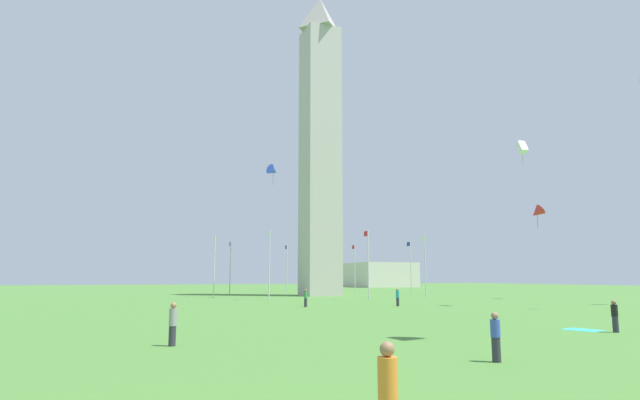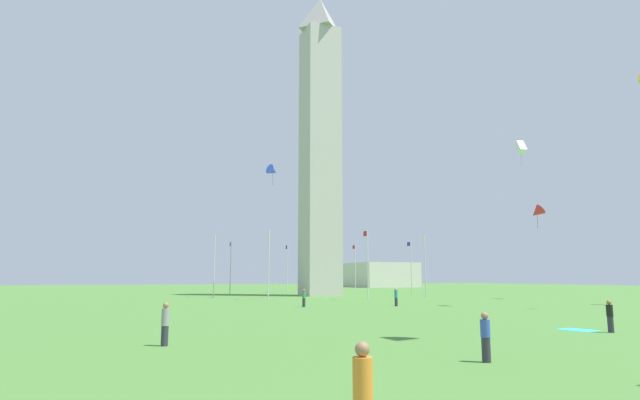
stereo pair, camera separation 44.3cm
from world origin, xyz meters
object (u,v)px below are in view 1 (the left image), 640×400
person_blue_shirt (496,337)px  picnic_blanket_near_first_person (583,330)px  flagpole_e (214,263)px  kite_blue_delta (273,171)px  flagpole_se (269,261)px  person_orange_shirt (388,399)px  flagpole_s (368,261)px  person_black_shirt (615,316)px  flagpole_sw (425,263)px  person_green_shirt (306,298)px  flagpole_ne (230,265)px  obelisk_monument (320,141)px  flagpole_w (411,265)px  kite_red_delta (537,212)px  person_gray_shirt (173,324)px  flagpole_nw (355,266)px  distant_building (373,275)px  person_teal_shirt (398,297)px  flagpole_n (287,266)px

person_blue_shirt → picnic_blanket_near_first_person: (6.71, -11.40, -0.79)m
flagpole_e → kite_blue_delta: (-5.31, -6.77, 12.66)m
flagpole_se → person_orange_shirt: (-54.35, 13.98, -3.80)m
flagpole_s → person_black_shirt: size_ratio=5.28×
flagpole_e → person_orange_shirt: flagpole_e is taller
flagpole_sw → person_green_shirt: bearing=123.7°
flagpole_ne → flagpole_se: same height
obelisk_monument → flagpole_w: (0.06, -15.87, -19.16)m
flagpole_s → person_green_shirt: 16.88m
flagpole_sw → person_blue_shirt: size_ratio=5.30×
flagpole_se → kite_red_delta: kite_red_delta is taller
flagpole_sw → person_orange_shirt: (-54.35, 36.43, -3.80)m
flagpole_se → flagpole_e: bearing=22.5°
obelisk_monument → person_gray_shirt: size_ratio=27.36×
flagpole_w → person_black_shirt: flagpole_w is taller
flagpole_w → flagpole_nw: same height
flagpole_se → flagpole_nw: (22.45, -22.45, 0.00)m
flagpole_sw → picnic_blanket_near_first_person: flagpole_sw is taller
kite_red_delta → distant_building: bearing=-13.4°
obelisk_monument → person_teal_shirt: obelisk_monument is taller
flagpole_s → distant_building: flagpole_s is taller
flagpole_n → person_blue_shirt: flagpole_n is taller
flagpole_n → flagpole_nw: (-4.65, -11.22, 0.00)m
flagpole_nw → flagpole_w: bearing=-157.5°
person_blue_shirt → kite_red_delta: bearing=-52.9°
flagpole_e → distant_building: flagpole_e is taller
picnic_blanket_near_first_person → person_teal_shirt: bearing=-6.0°
person_blue_shirt → person_gray_shirt: (8.12, 9.48, 0.07)m
flagpole_se → distant_building: (72.54, -52.32, -1.33)m
flagpole_s → person_gray_shirt: bearing=142.4°
person_gray_shirt → kite_red_delta: size_ratio=0.56×
obelisk_monument → person_green_shirt: (-26.80, 12.23, -23.02)m
flagpole_n → picnic_blanket_near_first_person: 68.46m
person_green_shirt → person_teal_shirt: bearing=-79.2°
flagpole_e → kite_blue_delta: bearing=-128.1°
flagpole_nw → person_blue_shirt: size_ratio=5.30×
flagpole_e → kite_red_delta: 43.65m
flagpole_sw → kite_blue_delta: kite_blue_delta is taller
flagpole_w → kite_blue_delta: kite_blue_delta is taller
flagpole_sw → person_green_shirt: 28.45m
person_teal_shirt → person_green_shirt: 8.93m
person_gray_shirt → picnic_blanket_near_first_person: bearing=-59.7°
obelisk_monument → person_blue_shirt: 65.52m
obelisk_monument → flagpole_s: (-15.82, 0.00, -19.16)m
obelisk_monument → kite_blue_delta: bearing=120.0°
flagpole_sw → person_teal_shirt: 23.30m
flagpole_ne → distant_building: flagpole_ne is taller
person_gray_shirt → picnic_blanket_near_first_person: (-1.41, -20.88, -0.86)m
person_black_shirt → person_green_shirt: 27.71m
flagpole_n → person_blue_shirt: size_ratio=5.30×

